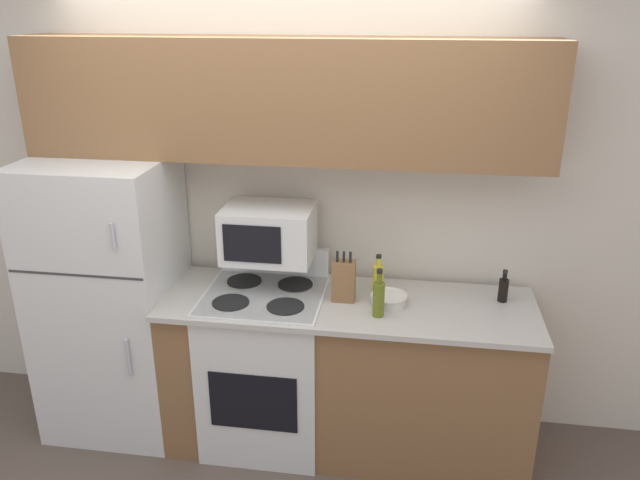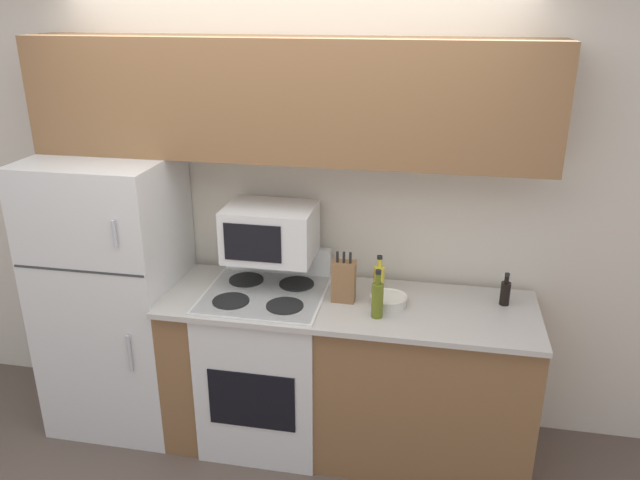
{
  "view_description": "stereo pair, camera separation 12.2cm",
  "coord_description": "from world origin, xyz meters",
  "px_view_note": "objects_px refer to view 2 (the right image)",
  "views": [
    {
      "loc": [
        0.68,
        -2.7,
        2.44
      ],
      "look_at": [
        0.23,
        0.28,
        1.27
      ],
      "focal_mm": 35.0,
      "sensor_mm": 36.0,
      "label": 1
    },
    {
      "loc": [
        0.8,
        -2.68,
        2.44
      ],
      "look_at": [
        0.23,
        0.28,
        1.27
      ],
      "focal_mm": 35.0,
      "sensor_mm": 36.0,
      "label": 2
    }
  ],
  "objects_px": {
    "bowl": "(389,300)",
    "bottle_soy_sauce": "(505,292)",
    "refrigerator": "(116,295)",
    "microwave": "(270,232)",
    "stove": "(267,363)",
    "knife_block": "(344,281)",
    "bottle_olive_oil": "(377,299)",
    "bottle_cooking_spray": "(379,278)"
  },
  "relations": [
    {
      "from": "bottle_olive_oil",
      "to": "knife_block",
      "type": "bearing_deg",
      "value": 141.98
    },
    {
      "from": "knife_block",
      "to": "bottle_olive_oil",
      "type": "height_order",
      "value": "knife_block"
    },
    {
      "from": "bowl",
      "to": "bottle_olive_oil",
      "type": "height_order",
      "value": "bottle_olive_oil"
    },
    {
      "from": "refrigerator",
      "to": "knife_block",
      "type": "xyz_separation_m",
      "value": [
        1.35,
        -0.02,
        0.22
      ]
    },
    {
      "from": "knife_block",
      "to": "bowl",
      "type": "xyz_separation_m",
      "value": [
        0.25,
        -0.02,
        -0.08
      ]
    },
    {
      "from": "knife_block",
      "to": "bottle_soy_sauce",
      "type": "bearing_deg",
      "value": 7.68
    },
    {
      "from": "stove",
      "to": "bottle_soy_sauce",
      "type": "relative_size",
      "value": 6.08
    },
    {
      "from": "refrigerator",
      "to": "bottle_olive_oil",
      "type": "bearing_deg",
      "value": -6.24
    },
    {
      "from": "refrigerator",
      "to": "knife_block",
      "type": "bearing_deg",
      "value": -0.67
    },
    {
      "from": "microwave",
      "to": "bottle_cooking_spray",
      "type": "bearing_deg",
      "value": 1.61
    },
    {
      "from": "bowl",
      "to": "bottle_soy_sauce",
      "type": "bearing_deg",
      "value": 12.36
    },
    {
      "from": "stove",
      "to": "bottle_olive_oil",
      "type": "distance_m",
      "value": 0.85
    },
    {
      "from": "refrigerator",
      "to": "bottle_olive_oil",
      "type": "height_order",
      "value": "refrigerator"
    },
    {
      "from": "stove",
      "to": "bottle_soy_sauce",
      "type": "xyz_separation_m",
      "value": [
        1.28,
        0.12,
        0.51
      ]
    },
    {
      "from": "stove",
      "to": "bottle_olive_oil",
      "type": "bearing_deg",
      "value": -12.76
    },
    {
      "from": "bottle_olive_oil",
      "to": "refrigerator",
      "type": "bearing_deg",
      "value": 173.76
    },
    {
      "from": "stove",
      "to": "bowl",
      "type": "height_order",
      "value": "stove"
    },
    {
      "from": "microwave",
      "to": "bottle_olive_oil",
      "type": "height_order",
      "value": "microwave"
    },
    {
      "from": "microwave",
      "to": "bottle_soy_sauce",
      "type": "bearing_deg",
      "value": 0.12
    },
    {
      "from": "stove",
      "to": "bowl",
      "type": "xyz_separation_m",
      "value": [
        0.68,
        -0.01,
        0.47
      ]
    },
    {
      "from": "stove",
      "to": "refrigerator",
      "type": "bearing_deg",
      "value": 178.35
    },
    {
      "from": "stove",
      "to": "microwave",
      "type": "bearing_deg",
      "value": 86.65
    },
    {
      "from": "microwave",
      "to": "refrigerator",
      "type": "bearing_deg",
      "value": -174.11
    },
    {
      "from": "refrigerator",
      "to": "bottle_cooking_spray",
      "type": "height_order",
      "value": "refrigerator"
    },
    {
      "from": "stove",
      "to": "microwave",
      "type": "xyz_separation_m",
      "value": [
        0.01,
        0.12,
        0.76
      ]
    },
    {
      "from": "bottle_soy_sauce",
      "to": "bottle_olive_oil",
      "type": "height_order",
      "value": "bottle_olive_oil"
    },
    {
      "from": "stove",
      "to": "bottle_olive_oil",
      "type": "height_order",
      "value": "bottle_olive_oil"
    },
    {
      "from": "stove",
      "to": "bottle_cooking_spray",
      "type": "xyz_separation_m",
      "value": [
        0.61,
        0.14,
        0.53
      ]
    },
    {
      "from": "refrigerator",
      "to": "stove",
      "type": "height_order",
      "value": "refrigerator"
    },
    {
      "from": "microwave",
      "to": "bottle_olive_oil",
      "type": "bearing_deg",
      "value": -22.97
    },
    {
      "from": "knife_block",
      "to": "bottle_cooking_spray",
      "type": "height_order",
      "value": "knife_block"
    },
    {
      "from": "knife_block",
      "to": "bowl",
      "type": "bearing_deg",
      "value": -4.12
    },
    {
      "from": "refrigerator",
      "to": "microwave",
      "type": "distance_m",
      "value": 1.02
    },
    {
      "from": "knife_block",
      "to": "bottle_soy_sauce",
      "type": "relative_size",
      "value": 1.57
    },
    {
      "from": "refrigerator",
      "to": "bowl",
      "type": "relative_size",
      "value": 8.36
    },
    {
      "from": "bowl",
      "to": "bottle_cooking_spray",
      "type": "bearing_deg",
      "value": 115.33
    },
    {
      "from": "refrigerator",
      "to": "microwave",
      "type": "height_order",
      "value": "refrigerator"
    },
    {
      "from": "bottle_cooking_spray",
      "to": "bottle_olive_oil",
      "type": "xyz_separation_m",
      "value": [
        0.02,
        -0.28,
        0.02
      ]
    },
    {
      "from": "bottle_soy_sauce",
      "to": "bottle_olive_oil",
      "type": "relative_size",
      "value": 0.69
    },
    {
      "from": "microwave",
      "to": "bottle_soy_sauce",
      "type": "relative_size",
      "value": 2.69
    },
    {
      "from": "stove",
      "to": "knife_block",
      "type": "relative_size",
      "value": 3.86
    },
    {
      "from": "knife_block",
      "to": "bowl",
      "type": "distance_m",
      "value": 0.26
    }
  ]
}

